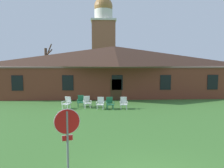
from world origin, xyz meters
TOP-DOWN VIEW (x-y plane):
  - brick_building at (-0.00, 20.62)m, footprint 25.40×10.40m
  - dome_tower at (-1.10, 40.42)m, footprint 5.18×5.18m
  - stop_sign at (-2.62, 1.17)m, footprint 0.78×0.27m
  - lawn_chair_by_porch at (-4.39, 11.87)m, footprint 0.78×0.83m
  - lawn_chair_near_door at (-3.33, 12.59)m, footprint 0.68×0.71m
  - lawn_chair_left_end at (-2.77, 12.12)m, footprint 0.74×0.79m
  - lawn_chair_middle at (-1.65, 11.52)m, footprint 0.69×0.73m
  - lawn_chair_right_end at (-0.91, 11.51)m, footprint 0.70×0.74m
  - lawn_chair_far_side at (0.22, 11.51)m, footprint 0.67×0.70m
  - bare_tree_beside_building at (-9.08, 23.93)m, footprint 1.57×1.90m

SIDE VIEW (x-z plane):
  - lawn_chair_by_porch at x=-4.39m, z-range 0.02..0.98m
  - lawn_chair_near_door at x=-3.33m, z-range 0.02..0.98m
  - lawn_chair_left_end at x=-2.77m, z-range 0.02..0.98m
  - lawn_chair_middle at x=-1.65m, z-range 0.02..0.98m
  - lawn_chair_right_end at x=-0.91m, z-range 0.02..0.98m
  - lawn_chair_far_side at x=0.22m, z-range 0.02..0.98m
  - stop_sign at x=-2.62m, z-range 0.46..2.76m
  - brick_building at x=0.00m, z-range 0.05..5.80m
  - bare_tree_beside_building at x=-9.08m, z-range 0.04..6.35m
  - dome_tower at x=-1.10m, z-range -0.82..17.60m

